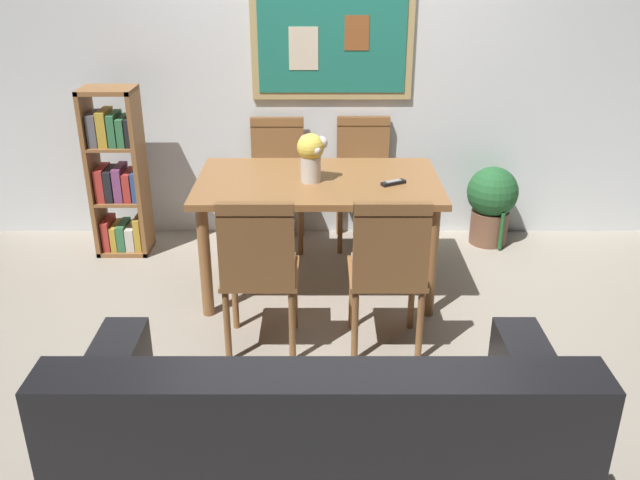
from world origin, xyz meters
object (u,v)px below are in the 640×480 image
(dining_chair_far_right, at_px, (364,171))
(flower_vase, at_px, (312,153))
(bookshelf, at_px, (120,177))
(potted_ivy, at_px, (493,202))
(dining_chair_far_left, at_px, (279,172))
(dining_chair_near_right, at_px, (389,263))
(dining_chair_near_left, at_px, (260,263))
(dining_table, at_px, (319,194))
(leather_couch, at_px, (322,451))
(tv_remote, at_px, (395,183))

(dining_chair_far_right, relative_size, flower_vase, 3.10)
(bookshelf, distance_m, potted_ivy, 2.67)
(potted_ivy, bearing_deg, flower_vase, -150.64)
(dining_chair_far_left, relative_size, bookshelf, 0.77)
(dining_chair_near_right, xyz_separation_m, bookshelf, (-1.75, 1.33, 0.02))
(dining_chair_near_left, bearing_deg, dining_chair_far_right, 67.69)
(dining_table, distance_m, bookshelf, 1.50)
(potted_ivy, relative_size, flower_vase, 1.98)
(dining_chair_far_left, bearing_deg, dining_table, -68.10)
(dining_chair_far_left, height_order, leather_couch, dining_chair_far_left)
(dining_table, height_order, flower_vase, flower_vase)
(dining_chair_far_right, relative_size, tv_remote, 5.77)
(dining_chair_near_left, bearing_deg, flower_vase, 70.26)
(dining_chair_near_right, distance_m, dining_chair_far_right, 1.53)
(dining_chair_far_left, distance_m, flower_vase, 0.89)
(potted_ivy, bearing_deg, dining_chair_far_left, 178.59)
(dining_table, xyz_separation_m, flower_vase, (-0.04, -0.03, 0.27))
(dining_table, distance_m, flower_vase, 0.27)
(dining_chair_near_right, height_order, dining_chair_near_left, same)
(dining_chair_far_left, xyz_separation_m, potted_ivy, (1.56, -0.04, -0.22))
(tv_remote, bearing_deg, dining_table, 167.97)
(leather_couch, bearing_deg, tv_remote, 76.56)
(leather_couch, relative_size, potted_ivy, 3.10)
(flower_vase, bearing_deg, dining_chair_far_left, 108.33)
(dining_chair_near_right, bearing_deg, dining_chair_near_left, -179.95)
(dining_chair_near_left, xyz_separation_m, dining_chair_far_right, (0.63, 1.53, 0.00))
(dining_table, height_order, dining_chair_near_right, dining_chair_near_right)
(dining_chair_near_left, bearing_deg, dining_chair_near_right, 0.05)
(leather_couch, bearing_deg, dining_chair_near_left, 105.49)
(dining_chair_far_left, relative_size, leather_couch, 0.51)
(dining_chair_near_right, height_order, flower_vase, flower_vase)
(dining_chair_near_right, xyz_separation_m, flower_vase, (-0.40, 0.73, 0.37))
(bookshelf, xyz_separation_m, potted_ivy, (2.65, 0.14, -0.24))
(leather_couch, relative_size, flower_vase, 6.13)
(leather_couch, height_order, bookshelf, bookshelf)
(dining_table, relative_size, dining_chair_far_right, 1.62)
(flower_vase, xyz_separation_m, tv_remote, (0.49, -0.06, -0.16))
(potted_ivy, bearing_deg, dining_chair_far_right, 176.08)
(dining_table, xyz_separation_m, dining_chair_far_left, (-0.30, 0.74, -0.10))
(dining_chair_far_left, bearing_deg, dining_chair_near_right, -66.30)
(dining_chair_far_left, bearing_deg, dining_chair_far_right, 2.39)
(dining_chair_far_left, xyz_separation_m, tv_remote, (0.74, -0.83, 0.21))
(dining_chair_near_right, relative_size, leather_couch, 0.51)
(dining_chair_far_right, bearing_deg, dining_chair_near_right, -88.49)
(dining_chair_far_left, distance_m, dining_chair_near_left, 1.50)
(dining_chair_near_right, relative_size, dining_chair_far_right, 1.00)
(tv_remote, bearing_deg, dining_chair_near_left, -138.21)
(dining_chair_near_right, distance_m, dining_chair_near_left, 0.67)
(tv_remote, bearing_deg, flower_vase, 172.84)
(dining_chair_near_right, xyz_separation_m, potted_ivy, (0.90, 1.47, -0.22))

